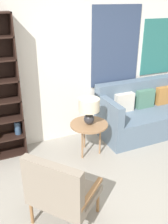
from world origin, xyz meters
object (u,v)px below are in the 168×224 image
Objects in this scene: armchair at (59,190)px; couch at (147,113)px; side_table at (89,127)px; table_lamp at (89,107)px.

couch is (2.20, 1.42, -0.13)m from armchair.
armchair is 0.48× the size of couch.
armchair reaches higher than side_table.
side_table is (-1.31, -0.26, 0.13)m from couch.
table_lamp is at bearing -168.48° from couch.
side_table is at bearing 51.67° from table_lamp.
table_lamp reaches higher than couch.
armchair is 2.62m from couch.
table_lamp is (-1.31, -0.27, 0.46)m from couch.
couch is 4.42× the size of table_lamp.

